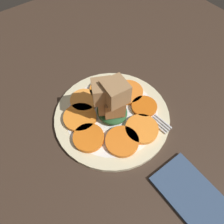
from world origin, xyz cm
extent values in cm
cube|color=#38281E|center=(0.00, 0.00, 1.00)|extent=(120.00, 120.00, 2.00)
cylinder|color=beige|center=(0.00, 0.00, 2.50)|extent=(27.40, 27.40, 1.00)
cylinder|color=white|center=(0.00, 0.00, 2.55)|extent=(21.92, 21.92, 1.00)
cylinder|color=orange|center=(-2.11, 8.00, 3.61)|extent=(6.89, 6.89, 1.03)
cylinder|color=orange|center=(-7.19, 2.68, 3.61)|extent=(7.34, 7.34, 1.03)
cylinder|color=orange|center=(-7.43, -2.79, 3.61)|extent=(7.49, 7.49, 1.03)
cylinder|color=#D45E12|center=(-3.17, -7.31, 3.61)|extent=(6.13, 6.13, 1.03)
cylinder|color=orange|center=(2.69, -7.10, 3.61)|extent=(7.48, 7.48, 1.03)
cylinder|color=orange|center=(7.00, -2.60, 3.61)|extent=(7.15, 7.15, 1.03)
cylinder|color=#F99438|center=(7.16, 3.24, 3.61)|extent=(6.74, 6.74, 1.03)
cylinder|color=orange|center=(3.52, 6.68, 3.61)|extent=(7.70, 7.70, 1.03)
ellipsoid|color=#235128|center=(0.00, 0.00, 4.33)|extent=(7.60, 6.84, 2.46)
cube|color=olive|center=(-0.65, -0.22, 7.79)|extent=(6.00, 6.00, 4.47)
cube|color=#9E754C|center=(0.70, 0.63, 7.75)|extent=(6.04, 6.04, 4.37)
cube|color=#9E754C|center=(0.17, -0.18, 7.58)|extent=(4.83, 4.83, 4.03)
cube|color=#9E754C|center=(0.99, 1.67, 11.95)|extent=(5.73, 5.73, 4.26)
cube|color=#9E754C|center=(-1.14, -0.10, 12.57)|extent=(5.13, 5.13, 4.67)
cube|color=silver|center=(1.55, -6.35, 3.30)|extent=(12.85, 2.20, 0.40)
cube|color=silver|center=(-5.60, -6.97, 3.30)|extent=(1.75, 2.44, 0.40)
cube|color=silver|center=(-8.80, -8.25, 3.30)|extent=(5.05, 0.74, 0.40)
cube|color=silver|center=(-8.86, -7.59, 3.30)|extent=(5.05, 0.74, 0.40)
cube|color=silver|center=(-8.92, -6.92, 3.30)|extent=(5.05, 0.74, 0.40)
cube|color=silver|center=(-8.98, -6.26, 3.30)|extent=(5.05, 0.74, 0.40)
cube|color=#334766|center=(-24.15, -1.39, 2.40)|extent=(15.25, 9.15, 0.80)
camera|label=1|loc=(-22.99, 17.25, 46.28)|focal=35.00mm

